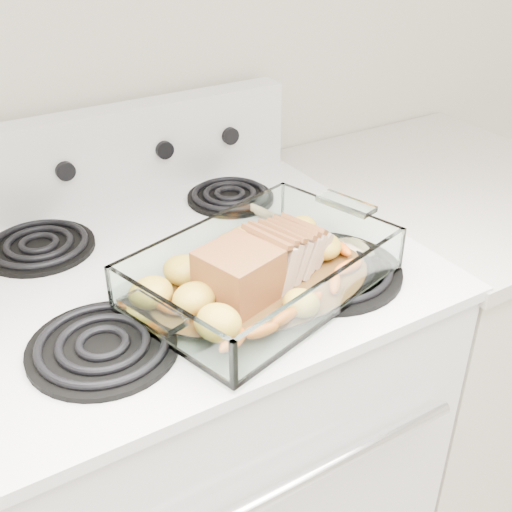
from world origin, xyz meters
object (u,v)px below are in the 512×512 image
baking_dish (263,277)px  pork_roast (255,265)px  counter_right (428,347)px  electric_range (192,448)px

baking_dish → pork_roast: pork_roast is taller
counter_right → pork_roast: size_ratio=4.06×
electric_range → counter_right: 0.67m
electric_range → baking_dish: size_ratio=2.85×
baking_dish → pork_roast: bearing=164.1°
electric_range → pork_roast: (0.06, -0.16, 0.51)m
electric_range → pork_roast: size_ratio=4.86×
electric_range → counter_right: electric_range is taller
counter_right → pork_roast: 0.82m
counter_right → baking_dish: size_ratio=2.38×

